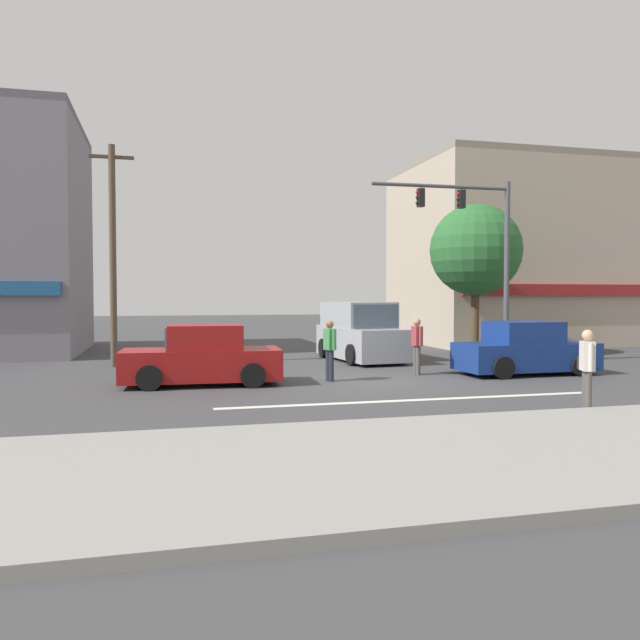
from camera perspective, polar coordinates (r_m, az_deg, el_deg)
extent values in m
plane|color=#3D3D3F|center=(17.47, 4.26, -5.47)|extent=(120.00, 120.00, 0.00)
cube|color=silver|center=(14.23, 8.80, -7.24)|extent=(9.00, 0.24, 0.01)
cube|color=gray|center=(9.90, 20.45, -11.08)|extent=(40.00, 5.00, 0.16)
cube|color=tan|center=(33.56, 18.39, 5.45)|extent=(12.16, 8.21, 8.59)
cube|color=maroon|center=(30.05, 22.69, 2.55)|extent=(11.55, 0.24, 0.50)
cube|color=gray|center=(34.11, 18.49, 12.92)|extent=(12.16, 8.21, 0.30)
cylinder|color=#4C3823|center=(25.02, 13.98, -0.01)|extent=(0.32, 0.32, 2.79)
sphere|color=#28602D|center=(25.06, 14.04, 6.23)|extent=(3.55, 3.55, 3.55)
cylinder|color=brown|center=(21.55, -18.41, 5.53)|extent=(0.22, 0.22, 7.25)
cube|color=#473828|center=(21.98, -18.52, 13.95)|extent=(1.40, 0.12, 0.10)
cylinder|color=#47474C|center=(22.15, 16.69, 4.10)|extent=(0.18, 0.18, 6.20)
cylinder|color=#47474C|center=(21.38, 11.04, 11.91)|extent=(4.80, 0.26, 0.12)
cube|color=black|center=(21.61, 12.81, 10.72)|extent=(0.21, 0.25, 0.60)
sphere|color=red|center=(21.59, 12.52, 11.21)|extent=(0.12, 0.12, 0.12)
sphere|color=black|center=(21.56, 12.52, 10.74)|extent=(0.12, 0.12, 0.12)
sphere|color=black|center=(21.53, 12.52, 10.27)|extent=(0.12, 0.12, 0.12)
cube|color=black|center=(21.04, 9.20, 10.98)|extent=(0.21, 0.25, 0.60)
sphere|color=red|center=(21.02, 8.90, 11.48)|extent=(0.12, 0.12, 0.12)
sphere|color=black|center=(21.00, 8.89, 11.00)|extent=(0.12, 0.12, 0.12)
sphere|color=black|center=(20.97, 8.89, 10.51)|extent=(0.12, 0.12, 0.12)
cube|color=#999EA3|center=(22.57, 3.74, -2.04)|extent=(2.20, 4.73, 1.10)
cube|color=#999EA3|center=(22.80, 3.46, 0.52)|extent=(2.05, 3.33, 0.90)
cube|color=#475666|center=(21.31, 5.11, 0.40)|extent=(1.66, 0.19, 0.76)
cylinder|color=black|center=(21.68, 7.44, -3.03)|extent=(0.26, 0.73, 0.72)
cylinder|color=black|center=(20.93, 2.91, -3.20)|extent=(0.26, 0.73, 0.72)
cylinder|color=black|center=(24.26, 4.45, -2.46)|extent=(0.26, 0.73, 0.72)
cylinder|color=black|center=(23.60, 0.34, -2.59)|extent=(0.26, 0.73, 0.72)
cube|color=maroon|center=(16.68, -10.78, -4.00)|extent=(4.19, 1.92, 0.80)
cube|color=maroon|center=(16.62, -10.45, -1.53)|extent=(1.98, 1.66, 0.64)
cube|color=#475666|center=(16.64, -13.79, -1.55)|extent=(0.14, 1.44, 0.54)
cylinder|color=black|center=(15.90, -15.35, -5.14)|extent=(0.65, 0.21, 0.64)
cylinder|color=black|center=(17.59, -14.95, -4.44)|extent=(0.65, 0.21, 0.64)
cylinder|color=black|center=(15.92, -6.15, -5.07)|extent=(0.65, 0.21, 0.64)
cylinder|color=black|center=(17.60, -6.64, -4.37)|extent=(0.65, 0.21, 0.64)
cube|color=navy|center=(19.59, 18.30, -3.15)|extent=(4.12, 1.76, 0.80)
cube|color=navy|center=(19.48, 18.08, -1.06)|extent=(1.92, 1.59, 0.64)
cube|color=#475666|center=(20.03, 20.40, -1.00)|extent=(0.08, 1.44, 0.54)
cylinder|color=black|center=(21.02, 19.91, -3.42)|extent=(0.64, 0.19, 0.64)
cylinder|color=black|center=(19.66, 22.76, -3.84)|extent=(0.64, 0.19, 0.64)
cylinder|color=black|center=(19.68, 13.82, -3.73)|extent=(0.64, 0.19, 0.64)
cylinder|color=black|center=(18.22, 16.42, -4.22)|extent=(0.64, 0.19, 0.64)
cylinder|color=#4C4742|center=(13.38, 23.30, -6.15)|extent=(0.14, 0.14, 0.86)
cylinder|color=#4C4742|center=(13.55, 23.10, -6.04)|extent=(0.14, 0.14, 0.86)
cube|color=beige|center=(13.38, 23.25, -3.04)|extent=(0.34, 0.42, 0.58)
sphere|color=tan|center=(13.35, 23.27, -1.29)|extent=(0.22, 0.22, 0.22)
cylinder|color=beige|center=(13.15, 23.52, -3.13)|extent=(0.09, 0.09, 0.56)
cylinder|color=beige|center=(13.61, 22.99, -2.95)|extent=(0.09, 0.09, 0.56)
cube|color=black|center=(13.72, 23.05, -3.64)|extent=(0.30, 0.22, 0.24)
cylinder|color=#232838|center=(17.17, 0.75, -4.15)|extent=(0.14, 0.14, 0.86)
cylinder|color=#232838|center=(17.01, 1.04, -4.21)|extent=(0.14, 0.14, 0.86)
cube|color=#3F8C4C|center=(17.03, 0.90, -1.77)|extent=(0.29, 0.40, 0.58)
sphere|color=brown|center=(17.00, 0.90, -0.40)|extent=(0.22, 0.22, 0.22)
cylinder|color=#3F8C4C|center=(17.24, 0.52, -1.73)|extent=(0.09, 0.09, 0.56)
cylinder|color=#3F8C4C|center=(16.82, 1.28, -1.82)|extent=(0.09, 0.09, 0.56)
cylinder|color=#4C4742|center=(18.61, 8.96, -3.69)|extent=(0.14, 0.14, 0.86)
cylinder|color=#4C4742|center=(18.77, 8.72, -3.64)|extent=(0.14, 0.14, 0.86)
cube|color=maroon|center=(18.63, 8.86, -1.46)|extent=(0.24, 0.37, 0.58)
sphere|color=#9E7051|center=(18.61, 8.86, -0.20)|extent=(0.22, 0.22, 0.22)
cylinder|color=maroon|center=(18.41, 9.18, -1.50)|extent=(0.09, 0.09, 0.56)
cylinder|color=maroon|center=(18.85, 8.54, -1.41)|extent=(0.09, 0.09, 0.56)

